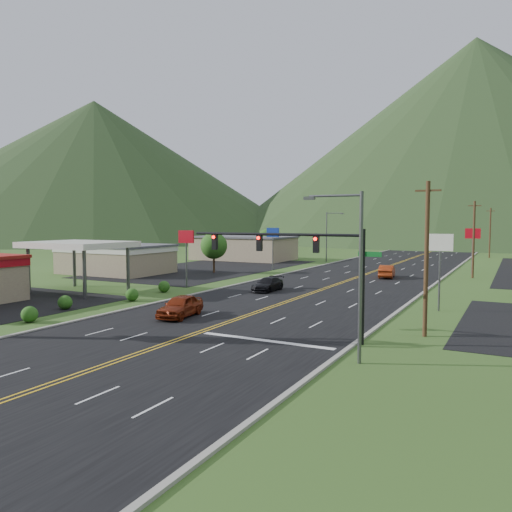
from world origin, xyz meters
The scene contains 24 objects.
ground centered at (0.00, 0.00, 0.00)m, with size 500.00×500.00×0.00m, color #2C4719.
road centered at (0.00, 0.00, 0.00)m, with size 20.00×460.00×0.04m, color black.
curb_east centered at (10.15, 0.00, 0.00)m, with size 0.30×460.00×0.14m, color gray.
traffic_signal centered at (6.48, 14.00, 5.33)m, with size 13.10×0.43×7.00m.
streetlight_east centered at (11.18, 10.00, 5.18)m, with size 3.28×0.25×9.00m.
streetlight_west centered at (-11.68, 70.00, 5.18)m, with size 3.28×0.25×9.00m.
gas_canopy centered at (-22.00, 22.00, 4.87)m, with size 10.00×8.00×5.30m.
building_west_mid centered at (-32.00, 38.00, 2.27)m, with size 14.40×10.40×4.10m.
building_west_far centered at (-28.00, 68.00, 2.26)m, with size 18.40×11.40×4.50m.
pole_sign_west_a centered at (-14.00, 30.00, 5.05)m, with size 2.00×0.18×6.40m.
pole_sign_west_b centered at (-14.00, 52.00, 5.05)m, with size 2.00×0.18×6.40m.
pole_sign_east_a centered at (13.00, 28.00, 5.05)m, with size 2.00×0.18×6.40m.
pole_sign_east_b centered at (13.00, 60.00, 5.05)m, with size 2.00×0.18×6.40m.
tree_west_a centered at (-20.00, 45.00, 3.89)m, with size 3.84×3.84×5.82m.
tree_west_b centered at (-25.00, 72.00, 3.89)m, with size 3.84×3.84×5.82m.
utility_pole_a centered at (13.50, 18.00, 5.13)m, with size 1.60×0.28×10.00m.
utility_pole_b centered at (13.50, 55.00, 5.13)m, with size 1.60×0.28×10.00m.
utility_pole_c centered at (13.50, 95.00, 5.13)m, with size 1.60×0.28×10.00m.
utility_pole_d centered at (13.50, 135.00, 5.13)m, with size 1.60×0.28×10.00m.
mountain_n centered at (0.00, 220.00, 42.50)m, with size 220.00×220.00×85.00m, color #21391A.
mountain_nw centered at (-148.49, 148.49, 30.00)m, with size 190.00×190.00×60.00m, color #21391A.
car_red_near centered at (-4.32, 15.74, 0.85)m, with size 2.00×4.96×1.69m, color maroon.
car_dark_mid centered at (-4.70, 31.66, 0.71)m, with size 1.99×4.90×1.42m, color black.
car_red_far centered at (3.55, 50.04, 0.83)m, with size 1.75×5.02×1.66m, color #922E10.
Camera 1 is at (18.73, -15.28, 7.50)m, focal length 35.00 mm.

